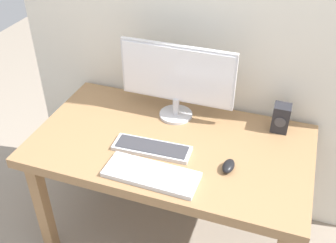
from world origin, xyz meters
TOP-DOWN VIEW (x-y plane):
  - ground_plane at (0.00, 0.00)m, footprint 6.00×6.00m
  - desk at (0.00, 0.00)m, footprint 1.39×0.77m
  - monitor at (-0.05, 0.23)m, footprint 0.61×0.18m
  - keyboard_primary at (-0.06, -0.09)m, footprint 0.39×0.14m
  - keyboard_secondary at (0.00, -0.27)m, footprint 0.43×0.17m
  - mouse at (0.32, -0.11)m, footprint 0.06×0.10m
  - speaker_right at (0.50, 0.28)m, footprint 0.09×0.08m

SIDE VIEW (x-z plane):
  - ground_plane at x=0.00m, z-range 0.00..0.00m
  - desk at x=0.00m, z-range 0.28..1.00m
  - keyboard_primary at x=-0.06m, z-range 0.72..0.74m
  - keyboard_secondary at x=0.00m, z-range 0.72..0.74m
  - mouse at x=0.32m, z-range 0.72..0.76m
  - speaker_right at x=0.50m, z-range 0.72..0.87m
  - monitor at x=-0.05m, z-range 0.74..1.16m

